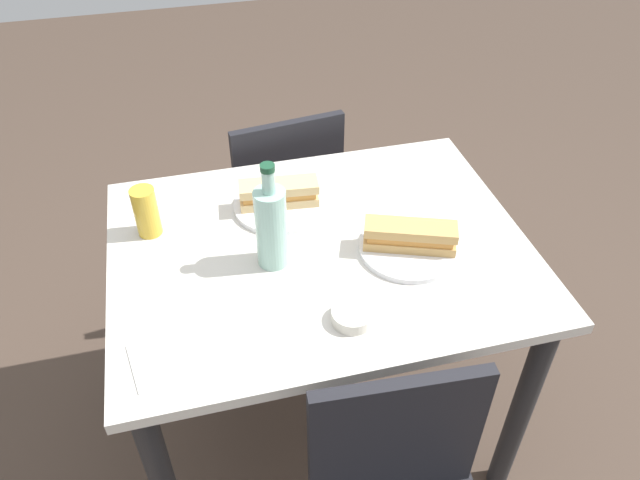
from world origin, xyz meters
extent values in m
plane|color=#47382D|center=(0.00, 0.00, 0.00)|extent=(8.00, 8.00, 0.00)
cube|color=beige|center=(0.00, 0.00, 0.75)|extent=(1.08, 0.83, 0.03)
cylinder|color=#262628|center=(0.48, -0.36, 0.37)|extent=(0.06, 0.06, 0.74)
cylinder|color=#262628|center=(-0.48, 0.36, 0.37)|extent=(0.06, 0.06, 0.74)
cylinder|color=#262628|center=(0.48, 0.36, 0.37)|extent=(0.06, 0.06, 0.74)
cube|color=black|center=(0.00, 0.70, 0.43)|extent=(0.45, 0.45, 0.02)
cube|color=black|center=(0.02, 0.51, 0.64)|extent=(0.38, 0.08, 0.40)
cylinder|color=black|center=(0.16, 0.90, 0.21)|extent=(0.04, 0.04, 0.42)
cylinder|color=black|center=(-0.20, 0.85, 0.21)|extent=(0.04, 0.04, 0.42)
cylinder|color=black|center=(0.20, 0.54, 0.21)|extent=(0.04, 0.04, 0.42)
cylinder|color=black|center=(-0.16, 0.49, 0.21)|extent=(0.04, 0.04, 0.42)
cube|color=black|center=(0.04, -0.51, 0.64)|extent=(0.38, 0.05, 0.40)
cylinder|color=white|center=(0.22, -0.07, 0.78)|extent=(0.26, 0.26, 0.01)
cube|color=tan|center=(0.22, -0.07, 0.80)|extent=(0.24, 0.15, 0.02)
cube|color=#CC8438|center=(0.22, -0.07, 0.82)|extent=(0.22, 0.13, 0.02)
cube|color=tan|center=(0.22, -0.07, 0.84)|extent=(0.24, 0.15, 0.02)
cube|color=silver|center=(0.27, -0.04, 0.79)|extent=(0.09, 0.06, 0.00)
cube|color=#59331E|center=(0.19, 0.01, 0.79)|extent=(0.07, 0.05, 0.01)
cylinder|color=white|center=(-0.07, 0.19, 0.78)|extent=(0.26, 0.26, 0.01)
cube|color=#DBB77A|center=(-0.07, 0.19, 0.80)|extent=(0.22, 0.09, 0.02)
cube|color=#CC8438|center=(-0.07, 0.19, 0.82)|extent=(0.20, 0.08, 0.02)
cube|color=#DBB77A|center=(-0.07, 0.19, 0.84)|extent=(0.22, 0.09, 0.02)
cube|color=silver|center=(-0.02, 0.24, 0.79)|extent=(0.10, 0.03, 0.00)
cube|color=#59331E|center=(-0.11, 0.25, 0.79)|extent=(0.08, 0.02, 0.01)
cylinder|color=#99C6B7|center=(-0.13, -0.03, 0.88)|extent=(0.08, 0.08, 0.22)
cylinder|color=#99C6B7|center=(-0.13, -0.03, 1.01)|extent=(0.03, 0.03, 0.06)
cylinder|color=#19472D|center=(-0.13, -0.03, 1.05)|extent=(0.03, 0.03, 0.02)
cylinder|color=gold|center=(-0.43, 0.16, 0.84)|extent=(0.06, 0.06, 0.14)
cylinder|color=silver|center=(0.01, -0.27, 0.78)|extent=(0.10, 0.10, 0.03)
cube|color=white|center=(-0.41, -0.28, 0.77)|extent=(0.16, 0.16, 0.00)
camera|label=1|loc=(-0.30, -1.18, 1.83)|focal=34.72mm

